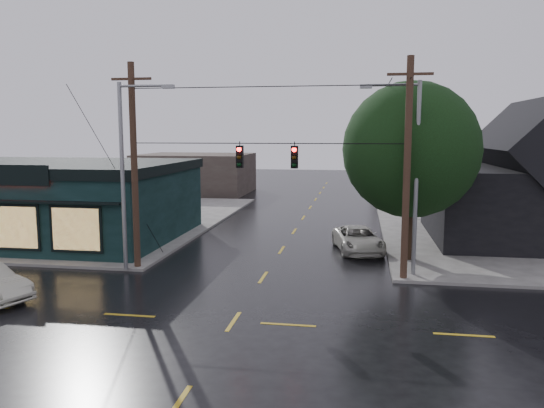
% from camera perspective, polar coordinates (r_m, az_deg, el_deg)
% --- Properties ---
extents(ground_plane, '(160.00, 160.00, 0.00)m').
position_cam_1_polar(ground_plane, '(19.71, -4.17, -12.50)').
color(ground_plane, black).
extents(sidewalk_nw, '(28.00, 28.00, 0.15)m').
position_cam_1_polar(sidewalk_nw, '(45.64, -23.05, -1.41)').
color(sidewalk_nw, '#605E5A').
rests_on(sidewalk_nw, ground).
extents(pizza_shop, '(16.30, 12.34, 4.90)m').
position_cam_1_polar(pizza_shop, '(36.75, -22.53, 0.47)').
color(pizza_shop, black).
rests_on(pizza_shop, ground).
extents(ne_building, '(12.60, 11.60, 8.75)m').
position_cam_1_polar(ne_building, '(36.62, 26.26, 3.25)').
color(ne_building, black).
rests_on(ne_building, ground).
extents(corner_tree, '(7.07, 7.07, 9.31)m').
position_cam_1_polar(corner_tree, '(28.50, 14.72, 5.64)').
color(corner_tree, black).
rests_on(corner_tree, ground).
extents(utility_pole_nw, '(2.00, 0.32, 10.15)m').
position_cam_1_polar(utility_pole_nw, '(27.64, -14.24, -6.79)').
color(utility_pole_nw, '#311C16').
rests_on(utility_pole_nw, ground).
extents(utility_pole_ne, '(2.00, 0.32, 10.15)m').
position_cam_1_polar(utility_pole_ne, '(25.49, 13.93, -8.01)').
color(utility_pole_ne, '#311C16').
rests_on(utility_pole_ne, ground).
extents(utility_pole_far_a, '(2.00, 0.32, 9.65)m').
position_cam_1_polar(utility_pole_far_a, '(46.52, 11.90, -0.89)').
color(utility_pole_far_a, '#311C16').
rests_on(utility_pole_far_a, ground).
extents(utility_pole_far_b, '(2.00, 0.32, 9.15)m').
position_cam_1_polar(utility_pole_far_b, '(66.36, 11.18, 1.65)').
color(utility_pole_far_b, '#311C16').
rests_on(utility_pole_far_b, ground).
extents(utility_pole_far_c, '(2.00, 0.32, 9.15)m').
position_cam_1_polar(utility_pole_far_c, '(86.27, 10.79, 3.02)').
color(utility_pole_far_c, '#311C16').
rests_on(utility_pole_far_c, ground).
extents(span_signal_assembly, '(13.00, 0.48, 1.23)m').
position_cam_1_polar(span_signal_assembly, '(24.88, -0.56, 5.16)').
color(span_signal_assembly, black).
rests_on(span_signal_assembly, ground).
extents(streetlight_nw, '(5.40, 0.30, 9.15)m').
position_cam_1_polar(streetlight_nw, '(27.14, -15.41, -7.10)').
color(streetlight_nw, gray).
rests_on(streetlight_nw, ground).
extents(streetlight_ne, '(5.40, 0.30, 9.15)m').
position_cam_1_polar(streetlight_ne, '(26.21, 14.91, -7.61)').
color(streetlight_ne, gray).
rests_on(streetlight_ne, ground).
extents(bg_building_west, '(12.00, 10.00, 4.40)m').
position_cam_1_polar(bg_building_west, '(61.00, -8.19, 3.27)').
color(bg_building_west, '#3A2D2A').
rests_on(bg_building_west, ground).
extents(bg_building_east, '(14.00, 12.00, 5.60)m').
position_cam_1_polar(bg_building_east, '(64.16, 19.85, 3.65)').
color(bg_building_east, black).
rests_on(bg_building_east, ground).
extents(suv_silver, '(3.37, 5.48, 1.42)m').
position_cam_1_polar(suv_silver, '(30.91, 9.24, -3.78)').
color(suv_silver, '#B4B3A6').
rests_on(suv_silver, ground).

